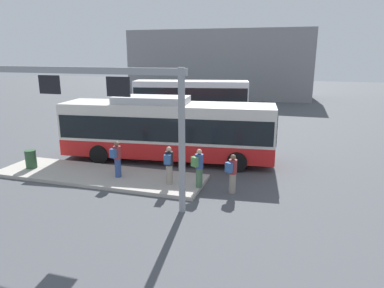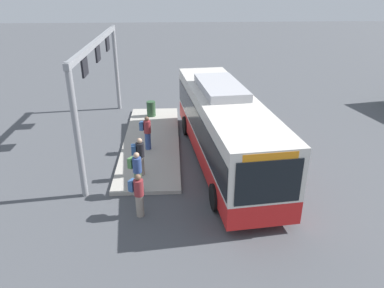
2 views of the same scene
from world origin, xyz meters
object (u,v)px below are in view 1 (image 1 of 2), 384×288
(person_boarding, at_px, (232,173))
(person_waiting_far, at_px, (117,158))
(bus_main, at_px, (167,128))
(trash_bin, at_px, (31,159))
(person_waiting_near, at_px, (199,167))
(person_waiting_mid, at_px, (169,164))
(bus_background_left, at_px, (191,95))

(person_boarding, relative_size, person_waiting_far, 1.00)
(bus_main, height_order, trash_bin, bus_main)
(bus_main, distance_m, person_waiting_near, 4.67)
(person_waiting_mid, relative_size, trash_bin, 1.86)
(person_waiting_near, distance_m, person_waiting_mid, 1.32)
(person_waiting_mid, distance_m, person_waiting_far, 2.56)
(bus_background_left, xyz_separation_m, person_waiting_far, (2.07, -18.47, -0.73))
(bus_background_left, bearing_deg, person_waiting_far, -94.59)
(bus_main, xyz_separation_m, person_waiting_near, (2.77, -3.68, -0.76))
(bus_background_left, bearing_deg, bus_main, -88.98)
(person_waiting_near, relative_size, trash_bin, 1.86)
(person_boarding, relative_size, trash_bin, 1.86)
(person_waiting_near, relative_size, person_waiting_far, 1.00)
(bus_background_left, height_order, trash_bin, bus_background_left)
(person_waiting_mid, bearing_deg, trash_bin, 84.30)
(bus_main, height_order, bus_background_left, bus_main)
(person_waiting_near, xyz_separation_m, person_waiting_mid, (-1.32, 0.01, 0.00))
(bus_background_left, distance_m, person_waiting_near, 19.56)
(bus_background_left, xyz_separation_m, person_waiting_near, (5.95, -18.62, -0.73))
(person_waiting_mid, xyz_separation_m, trash_bin, (-7.27, 0.10, -0.44))
(bus_main, relative_size, person_waiting_mid, 6.83)
(person_waiting_far, height_order, trash_bin, person_waiting_far)
(person_waiting_mid, bearing_deg, bus_background_left, 9.10)
(person_waiting_near, relative_size, person_waiting_mid, 1.00)
(person_waiting_mid, height_order, trash_bin, person_waiting_mid)
(bus_main, bearing_deg, person_waiting_near, -59.31)
(bus_background_left, relative_size, trash_bin, 12.31)
(person_waiting_near, height_order, person_waiting_far, same)
(bus_background_left, distance_m, person_waiting_far, 18.60)
(bus_main, distance_m, person_waiting_far, 3.77)
(person_waiting_far, bearing_deg, bus_main, -1.99)
(bus_main, xyz_separation_m, person_waiting_far, (-1.11, -3.53, -0.76))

